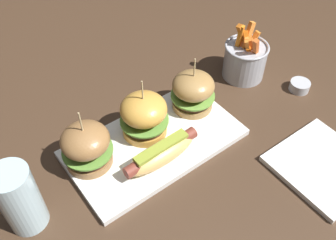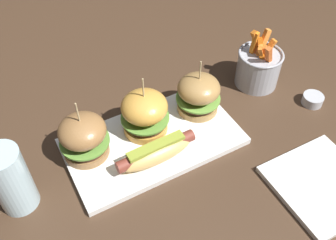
# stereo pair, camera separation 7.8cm
# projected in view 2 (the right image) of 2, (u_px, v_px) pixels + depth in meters

# --- Properties ---
(ground_plane) EXTENTS (3.00, 3.00, 0.00)m
(ground_plane) POSITION_uv_depth(u_px,v_px,m) (153.00, 143.00, 0.81)
(ground_plane) COLOR #422D1E
(platter_main) EXTENTS (0.36, 0.20, 0.01)m
(platter_main) POSITION_uv_depth(u_px,v_px,m) (153.00, 141.00, 0.80)
(platter_main) COLOR white
(platter_main) RESTS_ON ground
(hot_dog) EXTENTS (0.17, 0.05, 0.04)m
(hot_dog) POSITION_uv_depth(u_px,v_px,m) (156.00, 152.00, 0.74)
(hot_dog) COLOR #DEB062
(hot_dog) RESTS_ON platter_main
(slider_left) EXTENTS (0.10, 0.10, 0.14)m
(slider_left) POSITION_uv_depth(u_px,v_px,m) (84.00, 137.00, 0.74)
(slider_left) COLOR olive
(slider_left) RESTS_ON platter_main
(slider_center) EXTENTS (0.10, 0.10, 0.14)m
(slider_center) POSITION_uv_depth(u_px,v_px,m) (144.00, 113.00, 0.78)
(slider_center) COLOR gold
(slider_center) RESTS_ON platter_main
(slider_right) EXTENTS (0.10, 0.10, 0.13)m
(slider_right) POSITION_uv_depth(u_px,v_px,m) (198.00, 94.00, 0.83)
(slider_right) COLOR #A37A43
(slider_right) RESTS_ON platter_main
(fries_bucket) EXTENTS (0.11, 0.11, 0.14)m
(fries_bucket) POSITION_uv_depth(u_px,v_px,m) (258.00, 67.00, 0.91)
(fries_bucket) COLOR #A8AAB2
(fries_bucket) RESTS_ON ground
(sauce_ramekin) EXTENTS (0.05, 0.05, 0.02)m
(sauce_ramekin) POSITION_uv_depth(u_px,v_px,m) (313.00, 99.00, 0.88)
(sauce_ramekin) COLOR #B7BABF
(sauce_ramekin) RESTS_ON ground
(side_plate) EXTENTS (0.18, 0.18, 0.01)m
(side_plate) POSITION_uv_depth(u_px,v_px,m) (322.00, 184.00, 0.73)
(side_plate) COLOR white
(side_plate) RESTS_ON ground
(water_glass) EXTENTS (0.07, 0.07, 0.14)m
(water_glass) POSITION_uv_depth(u_px,v_px,m) (10.00, 180.00, 0.66)
(water_glass) COLOR silver
(water_glass) RESTS_ON ground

